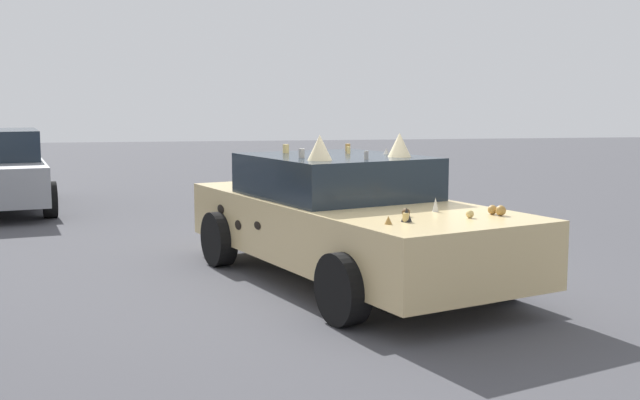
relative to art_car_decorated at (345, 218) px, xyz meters
name	(u,v)px	position (x,y,z in m)	size (l,w,h in m)	color
ground_plane	(347,281)	(-0.05, -0.02, -0.69)	(60.00, 60.00, 0.00)	#47474C
art_car_decorated	(345,218)	(0.00, 0.00, 0.00)	(4.93, 3.21, 1.62)	#D8BC7F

